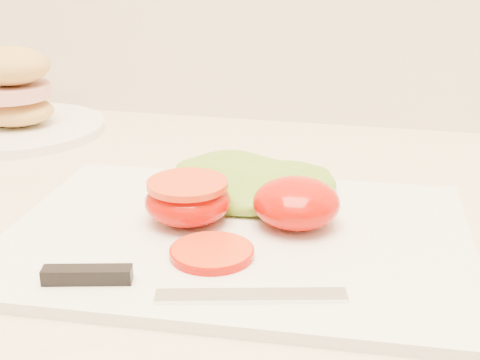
# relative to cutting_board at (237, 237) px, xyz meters

# --- Properties ---
(cutting_board) EXTENTS (0.41, 0.31, 0.01)m
(cutting_board) POSITION_rel_cutting_board_xyz_m (0.00, 0.00, 0.00)
(cutting_board) COLOR white
(cutting_board) RESTS_ON counter
(tomato_half_dome) EXTENTS (0.08, 0.08, 0.04)m
(tomato_half_dome) POSITION_rel_cutting_board_xyz_m (0.05, 0.03, 0.03)
(tomato_half_dome) COLOR #CB0A00
(tomato_half_dome) RESTS_ON cutting_board
(tomato_half_cut) EXTENTS (0.08, 0.08, 0.04)m
(tomato_half_cut) POSITION_rel_cutting_board_xyz_m (-0.05, 0.01, 0.03)
(tomato_half_cut) COLOR #CB0A00
(tomato_half_cut) RESTS_ON cutting_board
(tomato_slice_0) EXTENTS (0.07, 0.07, 0.01)m
(tomato_slice_0) POSITION_rel_cutting_board_xyz_m (-0.01, -0.05, 0.01)
(tomato_slice_0) COLOR #DF4A13
(tomato_slice_0) RESTS_ON cutting_board
(lettuce_leaf_0) EXTENTS (0.18, 0.17, 0.03)m
(lettuce_leaf_0) POSITION_rel_cutting_board_xyz_m (-0.02, 0.08, 0.02)
(lettuce_leaf_0) COLOR olive
(lettuce_leaf_0) RESTS_ON cutting_board
(lettuce_leaf_1) EXTENTS (0.14, 0.14, 0.02)m
(lettuce_leaf_1) POSITION_rel_cutting_board_xyz_m (0.03, 0.09, 0.02)
(lettuce_leaf_1) COLOR olive
(lettuce_leaf_1) RESTS_ON cutting_board
(knife) EXTENTS (0.23, 0.05, 0.01)m
(knife) POSITION_rel_cutting_board_xyz_m (-0.04, -0.11, 0.01)
(knife) COLOR silver
(knife) RESTS_ON cutting_board
(sandwich_plate) EXTENTS (0.23, 0.23, 0.11)m
(sandwich_plate) POSITION_rel_cutting_board_xyz_m (-0.36, 0.26, 0.04)
(sandwich_plate) COLOR white
(sandwich_plate) RESTS_ON counter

